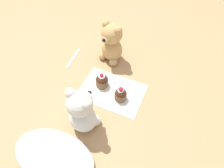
# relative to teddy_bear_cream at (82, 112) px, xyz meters

# --- Properties ---
(ground_plane) EXTENTS (4.00, 4.00, 0.00)m
(ground_plane) POSITION_rel_teddy_bear_cream_xyz_m (-0.04, -0.18, -0.10)
(ground_plane) COLOR tan
(knitted_placemat) EXTENTS (0.26, 0.18, 0.01)m
(knitted_placemat) POSITION_rel_teddy_bear_cream_xyz_m (-0.04, -0.18, -0.09)
(knitted_placemat) COLOR silver
(knitted_placemat) RESTS_ON ground_plane
(tulle_cloth) EXTENTS (0.30, 0.18, 0.03)m
(tulle_cloth) POSITION_rel_teddy_bear_cream_xyz_m (0.04, 0.15, -0.08)
(tulle_cloth) COLOR silver
(tulle_cloth) RESTS_ON ground_plane
(teddy_bear_cream) EXTENTS (0.12, 0.12, 0.21)m
(teddy_bear_cream) POSITION_rel_teddy_bear_cream_xyz_m (0.00, 0.00, 0.00)
(teddy_bear_cream) COLOR silver
(teddy_bear_cream) RESTS_ON ground_plane
(teddy_bear_tan) EXTENTS (0.12, 0.11, 0.20)m
(teddy_bear_tan) POSITION_rel_teddy_bear_cream_xyz_m (0.04, -0.35, -0.00)
(teddy_bear_tan) COLOR tan
(teddy_bear_tan) RESTS_ON ground_plane
(cupcake_near_cream_bear) EXTENTS (0.05, 0.05, 0.07)m
(cupcake_near_cream_bear) POSITION_rel_teddy_bear_cream_xyz_m (-0.08, -0.16, -0.06)
(cupcake_near_cream_bear) COLOR brown
(cupcake_near_cream_bear) RESTS_ON knitted_placemat
(cupcake_near_tan_bear) EXTENTS (0.05, 0.05, 0.07)m
(cupcake_near_tan_bear) POSITION_rel_teddy_bear_cream_xyz_m (0.02, -0.19, -0.06)
(cupcake_near_tan_bear) COLOR brown
(cupcake_near_tan_bear) RESTS_ON knitted_placemat
(teaspoon) EXTENTS (0.02, 0.13, 0.01)m
(teaspoon) POSITION_rel_teddy_bear_cream_xyz_m (0.21, -0.28, -0.10)
(teaspoon) COLOR silver
(teaspoon) RESTS_ON ground_plane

